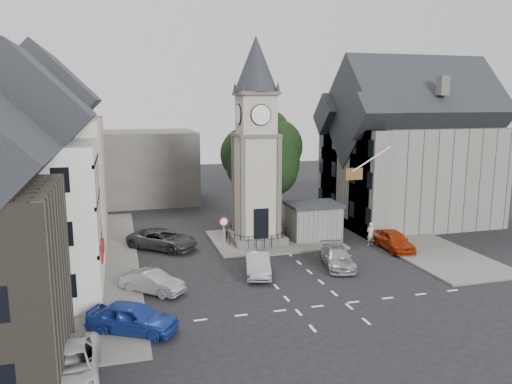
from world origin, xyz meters
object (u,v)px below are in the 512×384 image
object	(u,v)px
clock_tower	(256,142)
car_east_red	(394,240)
pedestrian	(370,234)
car_west_blue	(133,318)
stone_shelter	(313,221)

from	to	relation	value
clock_tower	car_east_red	world-z (taller)	clock_tower
car_east_red	pedestrian	distance (m)	2.02
car_west_blue	car_east_red	bearing A→B (deg)	-36.74
stone_shelter	car_east_red	xyz separation A→B (m)	(4.86, -4.50, -0.79)
car_west_blue	clock_tower	bearing A→B (deg)	-7.27
clock_tower	car_west_blue	size ratio (longest dim) A/B	3.59
car_west_blue	pedestrian	bearing A→B (deg)	-31.48
car_east_red	stone_shelter	bearing A→B (deg)	141.39
clock_tower	car_west_blue	xyz separation A→B (m)	(-10.24, -13.99, -7.35)
clock_tower	car_west_blue	world-z (taller)	clock_tower
stone_shelter	car_west_blue	bearing A→B (deg)	-138.09
stone_shelter	pedestrian	xyz separation A→B (m)	(3.72, -2.85, -0.63)
pedestrian	car_east_red	bearing A→B (deg)	112.37
stone_shelter	car_west_blue	world-z (taller)	stone_shelter
car_west_blue	car_east_red	distance (m)	21.84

